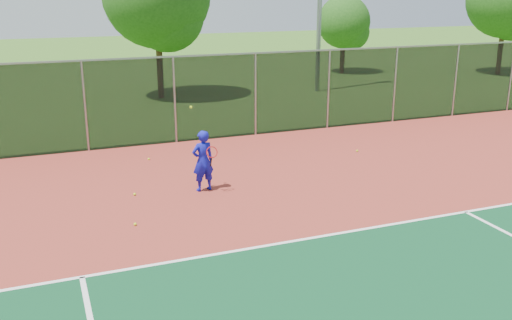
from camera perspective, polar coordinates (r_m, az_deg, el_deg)
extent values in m
plane|color=#325F1B|center=(11.58, 22.41, -11.51)|extent=(120.00, 120.00, 0.00)
cube|color=#993427|center=(12.91, 16.35, -7.84)|extent=(30.00, 20.00, 0.02)
cube|color=white|center=(14.82, 20.22, -4.88)|extent=(22.00, 0.10, 0.00)
cube|color=black|center=(20.89, -0.06, 6.56)|extent=(30.00, 0.04, 3.00)
cube|color=gray|center=(20.68, -0.06, 10.65)|extent=(30.00, 0.06, 0.06)
imported|color=#1214A9|center=(15.20, -5.33, -0.08)|extent=(0.66, 0.49, 1.66)
cylinder|color=black|center=(15.00, -4.52, -0.21)|extent=(0.03, 0.15, 0.27)
torus|color=#A51414|center=(14.82, -4.43, 0.79)|extent=(0.30, 0.13, 0.29)
sphere|color=#C4ED1B|center=(14.87, -6.52, 5.28)|extent=(0.07, 0.07, 0.07)
sphere|color=#C4ED1B|center=(18.36, -10.67, 0.10)|extent=(0.07, 0.07, 0.07)
sphere|color=#C4ED1B|center=(13.44, -12.00, -6.30)|extent=(0.07, 0.07, 0.07)
sphere|color=#C4ED1B|center=(19.25, 10.08, 0.91)|extent=(0.07, 0.07, 0.07)
sphere|color=#C4ED1B|center=(15.33, -12.04, -3.36)|extent=(0.07, 0.07, 0.07)
cylinder|color=#3D2616|center=(28.69, -9.59, 9.00)|extent=(0.30, 0.30, 2.90)
sphere|color=#1B4712|center=(28.26, -8.90, 14.16)|extent=(3.54, 3.54, 3.54)
cylinder|color=#3D2616|center=(37.45, 8.62, 10.03)|extent=(0.30, 0.30, 1.86)
sphere|color=#1B4712|center=(37.25, 8.78, 13.50)|extent=(3.30, 3.30, 3.30)
sphere|color=#1B4712|center=(37.24, 9.52, 12.51)|extent=(2.27, 2.27, 2.27)
cylinder|color=#3D2616|center=(39.38, 23.21, 9.82)|extent=(0.30, 0.30, 2.69)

